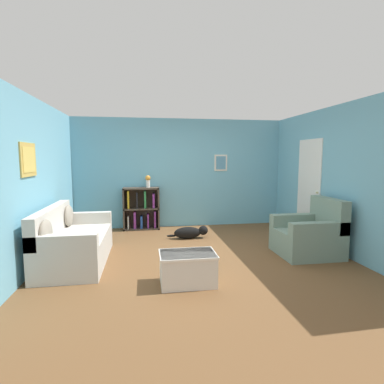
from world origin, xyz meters
The scene contains 10 objects.
ground_plane centered at (0.00, 0.00, 0.00)m, with size 14.00×14.00×0.00m, color brown.
wall_back centered at (0.00, 2.25, 1.30)m, with size 5.60×0.13×2.60m.
wall_left centered at (-2.55, 0.00, 1.30)m, with size 0.13×5.00×2.60m.
wall_right centered at (2.55, 0.02, 1.29)m, with size 0.16×5.00×2.60m.
couch centered at (-2.01, -0.10, 0.33)m, with size 0.91×1.80×0.90m.
bookshelf centered at (-0.94, 2.04, 0.47)m, with size 0.83×0.31×0.98m.
recliner_chair centered at (1.96, -0.31, 0.34)m, with size 0.98×0.90×0.98m.
coffee_table centered at (-0.31, -1.19, 0.23)m, with size 0.74×0.50×0.42m.
dog centered at (0.07, 1.03, 0.13)m, with size 0.86×0.22×0.26m.
vase centered at (-0.78, 2.02, 1.15)m, with size 0.12×0.12×0.28m.
Camera 1 is at (-0.86, -4.99, 1.68)m, focal length 28.00 mm.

